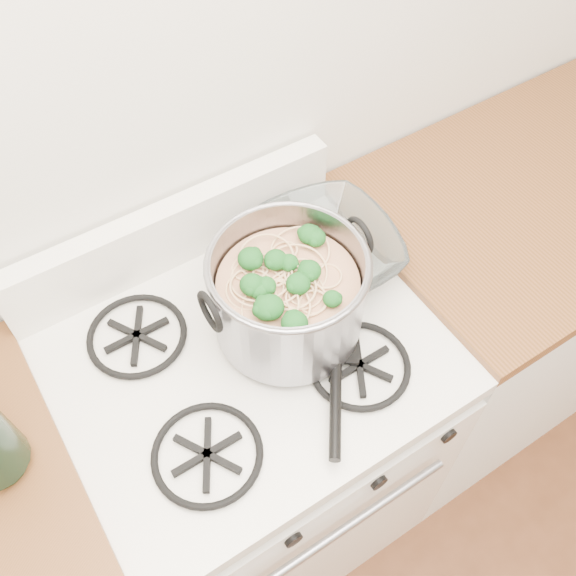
% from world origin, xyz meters
% --- Properties ---
extents(gas_range, '(0.76, 0.66, 0.92)m').
position_xyz_m(gas_range, '(0.00, 1.26, 0.44)').
color(gas_range, white).
rests_on(gas_range, ground).
extents(counter_left, '(0.25, 0.65, 0.92)m').
position_xyz_m(counter_left, '(-0.51, 1.26, 0.46)').
color(counter_left, silver).
rests_on(counter_left, ground).
extents(counter_right, '(1.00, 0.65, 0.92)m').
position_xyz_m(counter_right, '(0.88, 1.26, 0.46)').
color(counter_right, silver).
rests_on(counter_right, ground).
extents(stock_pot, '(0.34, 0.31, 0.21)m').
position_xyz_m(stock_pot, '(0.10, 1.27, 1.02)').
color(stock_pot, gray).
rests_on(stock_pot, gas_range).
extents(spatula, '(0.42, 0.42, 0.02)m').
position_xyz_m(spatula, '(0.16, 1.18, 0.94)').
color(spatula, black).
rests_on(spatula, gas_range).
extents(glass_bowl, '(0.14, 0.14, 0.03)m').
position_xyz_m(glass_bowl, '(0.25, 1.36, 0.94)').
color(glass_bowl, white).
rests_on(glass_bowl, gas_range).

